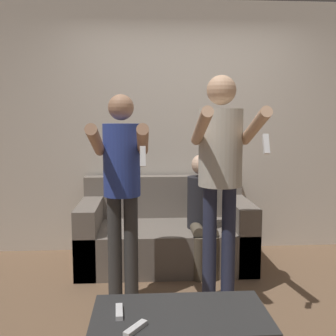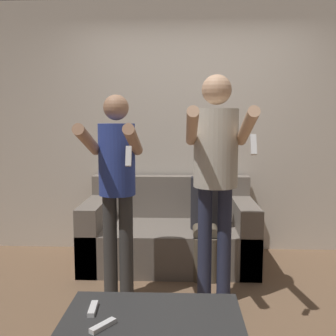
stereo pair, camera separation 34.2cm
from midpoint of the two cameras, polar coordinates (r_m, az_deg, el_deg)
ground_plane at (r=3.13m, az=1.98°, el=-20.35°), size 14.00×14.00×0.00m
wall_back at (r=4.33m, az=0.04°, el=5.84°), size 6.40×0.06×2.70m
couch at (r=4.02m, az=-2.89°, el=-9.73°), size 1.68×0.89×0.84m
person_standing_left at (r=3.02m, az=-9.97°, el=-1.44°), size 0.40×0.68×1.63m
person_standing_right at (r=3.02m, az=4.47°, el=1.02°), size 0.46×0.73×1.77m
person_seated at (r=3.74m, az=2.37°, el=-6.06°), size 0.27×0.51×1.11m
coffee_table at (r=2.23m, az=-2.91°, el=-21.39°), size 0.93×0.49×0.42m
remote_near at (r=2.07m, az=-9.86°, el=-22.07°), size 0.12×0.14×0.02m
remote_far at (r=2.23m, az=-11.77°, el=-19.84°), size 0.05×0.15×0.02m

